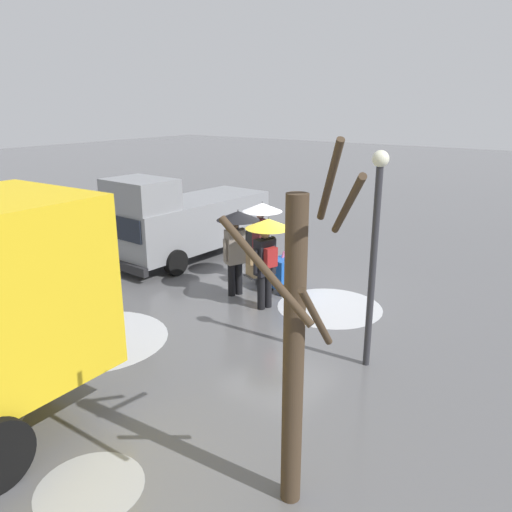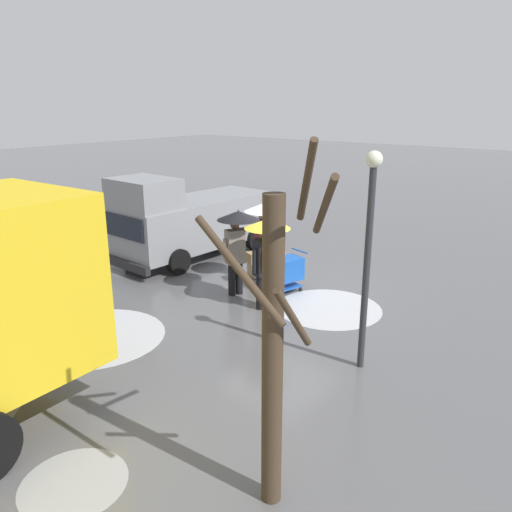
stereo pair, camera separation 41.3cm
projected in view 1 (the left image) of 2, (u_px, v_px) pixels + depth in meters
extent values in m
plane|color=#5B5B5E|center=(281.00, 294.00, 12.59)|extent=(90.00, 90.00, 0.00)
cylinder|color=silver|center=(98.00, 339.00, 10.20)|extent=(2.81, 2.81, 0.01)
cylinder|color=#999BA0|center=(90.00, 488.00, 6.27)|extent=(1.35, 1.35, 0.01)
cylinder|color=silver|center=(329.00, 307.00, 11.78)|extent=(2.44, 2.44, 0.01)
cube|color=gray|center=(192.00, 222.00, 15.46)|extent=(2.22, 5.29, 1.40)
cube|color=gray|center=(140.00, 194.00, 13.71)|extent=(1.91, 1.49, 0.84)
cube|color=black|center=(121.00, 228.00, 13.41)|extent=(1.66, 0.14, 0.63)
cube|color=#232326|center=(123.00, 266.00, 13.69)|extent=(1.97, 0.26, 0.24)
cylinder|color=black|center=(176.00, 262.00, 13.88)|extent=(0.28, 0.73, 0.72)
cylinder|color=black|center=(131.00, 250.00, 15.05)|extent=(0.28, 0.73, 0.72)
cylinder|color=black|center=(250.00, 238.00, 16.29)|extent=(0.28, 0.73, 0.72)
cylinder|color=black|center=(206.00, 229.00, 17.46)|extent=(0.28, 0.73, 0.72)
cube|color=#1951B2|center=(286.00, 269.00, 12.61)|extent=(0.70, 0.87, 0.56)
cube|color=#1951B2|center=(286.00, 286.00, 12.74)|extent=(0.63, 0.78, 0.04)
cylinder|color=#1951B2|center=(298.00, 250.00, 12.74)|extent=(0.57, 0.19, 0.04)
sphere|color=black|center=(282.00, 294.00, 12.43)|extent=(0.10, 0.10, 0.10)
sphere|color=black|center=(271.00, 290.00, 12.74)|extent=(0.10, 0.10, 0.10)
sphere|color=black|center=(300.00, 289.00, 12.80)|extent=(0.10, 0.10, 0.10)
sphere|color=black|center=(289.00, 284.00, 13.11)|extent=(0.10, 0.10, 0.10)
cylinder|color=#E0668E|center=(281.00, 265.00, 12.58)|extent=(0.14, 0.29, 0.69)
cube|color=#515156|center=(257.00, 275.00, 13.28)|extent=(0.68, 0.74, 0.03)
cylinder|color=#515156|center=(272.00, 256.00, 13.08)|extent=(0.04, 0.04, 1.10)
cylinder|color=#515156|center=(263.00, 252.00, 13.45)|extent=(0.04, 0.04, 1.10)
cylinder|color=black|center=(272.00, 280.00, 13.26)|extent=(0.13, 0.20, 0.20)
cylinder|color=black|center=(262.00, 275.00, 13.66)|extent=(0.13, 0.20, 0.20)
cube|color=tan|center=(257.00, 269.00, 13.23)|extent=(0.62, 0.61, 0.35)
cube|color=#A37F51|center=(257.00, 257.00, 13.13)|extent=(0.61, 0.70, 0.28)
cylinder|color=black|center=(261.00, 292.00, 11.57)|extent=(0.18, 0.18, 0.82)
cylinder|color=black|center=(268.00, 290.00, 11.69)|extent=(0.18, 0.18, 0.82)
cube|color=black|center=(265.00, 257.00, 11.39)|extent=(0.39, 0.50, 0.84)
sphere|color=#8C6647|center=(265.00, 234.00, 11.23)|extent=(0.22, 0.22, 0.22)
cylinder|color=black|center=(256.00, 261.00, 11.25)|extent=(0.10, 0.10, 0.55)
cylinder|color=black|center=(270.00, 246.00, 11.45)|extent=(0.32, 0.18, 0.50)
cylinder|color=#333338|center=(268.00, 240.00, 11.34)|extent=(0.02, 0.02, 0.86)
cone|color=yellow|center=(268.00, 224.00, 11.22)|extent=(1.04, 1.04, 0.22)
sphere|color=#333338|center=(268.00, 218.00, 11.19)|extent=(0.04, 0.04, 0.04)
cube|color=maroon|center=(270.00, 257.00, 11.23)|extent=(0.24, 0.33, 0.44)
cylinder|color=black|center=(232.00, 280.00, 12.39)|extent=(0.18, 0.18, 0.82)
cylinder|color=black|center=(239.00, 278.00, 12.48)|extent=(0.18, 0.18, 0.82)
cube|color=slate|center=(235.00, 247.00, 12.19)|extent=(0.44, 0.52, 0.84)
sphere|color=brown|center=(234.00, 225.00, 12.03)|extent=(0.22, 0.22, 0.22)
cylinder|color=slate|center=(225.00, 250.00, 12.08)|extent=(0.10, 0.10, 0.55)
cylinder|color=slate|center=(241.00, 237.00, 12.23)|extent=(0.32, 0.22, 0.50)
cylinder|color=#333338|center=(238.00, 231.00, 12.13)|extent=(0.02, 0.02, 0.86)
cone|color=black|center=(238.00, 216.00, 12.01)|extent=(1.04, 1.04, 0.22)
sphere|color=#333338|center=(238.00, 210.00, 11.98)|extent=(0.04, 0.04, 0.04)
cylinder|color=black|center=(259.00, 264.00, 13.61)|extent=(0.18, 0.18, 0.82)
cylinder|color=black|center=(262.00, 266.00, 13.43)|extent=(0.18, 0.18, 0.82)
cube|color=#5B1E23|center=(260.00, 235.00, 13.28)|extent=(0.52, 0.45, 0.84)
sphere|color=beige|center=(260.00, 215.00, 13.12)|extent=(0.22, 0.22, 0.22)
cylinder|color=#5B1E23|center=(256.00, 234.00, 13.51)|extent=(0.10, 0.10, 0.55)
cylinder|color=#5B1E23|center=(264.00, 228.00, 13.07)|extent=(0.23, 0.31, 0.50)
cylinder|color=#333338|center=(262.00, 222.00, 13.08)|extent=(0.02, 0.02, 0.86)
cone|color=white|center=(262.00, 207.00, 12.97)|extent=(1.04, 1.04, 0.22)
sphere|color=#333338|center=(262.00, 202.00, 12.93)|extent=(0.04, 0.04, 0.04)
cylinder|color=#423323|center=(293.00, 360.00, 5.59)|extent=(0.24, 0.24, 3.73)
cylinder|color=#423323|center=(265.00, 270.00, 4.83)|extent=(1.13, 0.12, 0.92)
cylinder|color=#423323|center=(330.00, 182.00, 5.04)|extent=(0.54, 0.58, 0.92)
cylinder|color=#423323|center=(316.00, 317.00, 5.24)|extent=(0.14, 0.62, 0.82)
cylinder|color=#423323|center=(347.00, 206.00, 5.11)|extent=(0.74, 0.88, 0.82)
cylinder|color=#2D2D33|center=(372.00, 271.00, 8.71)|extent=(0.12, 0.12, 3.60)
sphere|color=#EAEACC|center=(381.00, 159.00, 8.14)|extent=(0.28, 0.28, 0.28)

